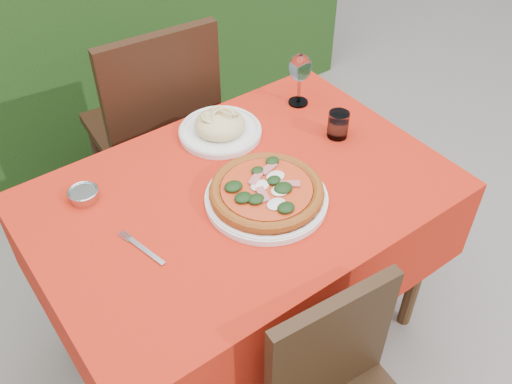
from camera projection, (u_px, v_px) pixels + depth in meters
ground at (244, 330)px, 2.25m from camera, size 60.00×60.00×0.00m
dining_table at (242, 225)px, 1.84m from camera, size 1.26×0.86×0.75m
chair_far at (156, 122)px, 2.29m from camera, size 0.50×0.50×1.01m
pizza_plate at (266, 193)px, 1.69m from camera, size 0.37×0.37×0.07m
pasta_plate at (220, 127)px, 1.93m from camera, size 0.28×0.28×0.08m
water_glass at (338, 126)px, 1.92m from camera, size 0.07×0.07×0.09m
wine_glass at (300, 70)px, 2.00m from camera, size 0.08×0.08×0.20m
fork at (146, 251)px, 1.56m from camera, size 0.07×0.19×0.01m
steel_ramekin at (84, 195)px, 1.70m from camera, size 0.08×0.08×0.03m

